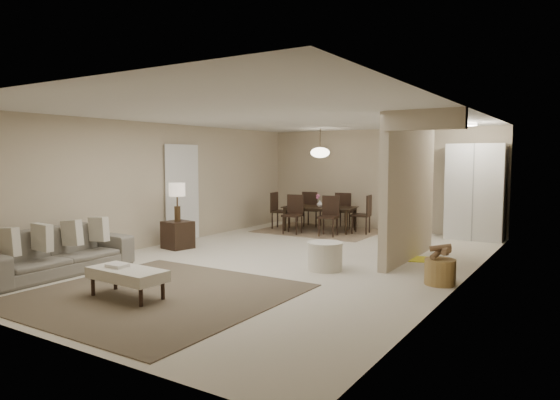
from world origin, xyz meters
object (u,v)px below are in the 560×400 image
Objects in this scene: sofa at (54,252)px; dining_table at (320,219)px; round_pouf at (325,256)px; side_table at (178,235)px; ottoman_bench at (127,275)px; pantry_cabinet at (476,192)px; wicker_basket at (440,272)px.

dining_table is (1.34, 6.21, -0.05)m from sofa.
round_pouf is (3.40, 2.50, -0.13)m from sofa.
side_table is at bearing 177.58° from round_pouf.
side_table reaches higher than ottoman_bench.
ottoman_bench is (2.00, -0.30, -0.04)m from sofa.
dining_table is at bearing 70.12° from side_table.
sofa is (-4.80, -6.92, -0.70)m from pantry_cabinet.
dining_table is at bearing -168.32° from pantry_cabinet.
sofa reaches higher than dining_table.
side_table is 0.95× the size of round_pouf.
pantry_cabinet reaches higher than wicker_basket.
dining_table is at bearing -13.74° from sofa.
wicker_basket is at bearing -84.78° from pantry_cabinet.
pantry_cabinet is 0.88× the size of sofa.
side_table reaches higher than round_pouf.
wicker_basket is (0.40, -4.38, -0.87)m from pantry_cabinet.
round_pouf is at bearing -178.53° from wicker_basket.
pantry_cabinet is 3.67× the size of round_pouf.
ottoman_bench is at bearing -56.44° from side_table.
ottoman_bench is 2.02× the size of side_table.
pantry_cabinet is at bearing 2.66° from dining_table.
pantry_cabinet is 3.61m from dining_table.
dining_table is (-3.86, 3.66, 0.12)m from wicker_basket.
sofa is 4.22m from round_pouf.
pantry_cabinet reaches higher than side_table.
ottoman_bench is 1.91× the size of round_pouf.
ottoman_bench is 0.64× the size of dining_table.
side_table is 0.32× the size of dining_table.
sofa is 2.64m from side_table.
wicker_basket is (5.15, -0.10, -0.09)m from side_table.
sofa reaches higher than round_pouf.
dining_table reaches higher than round_pouf.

